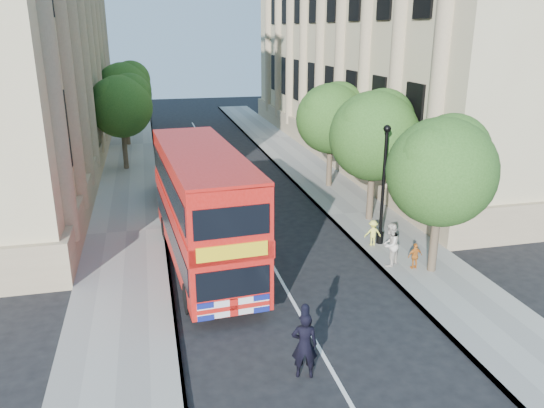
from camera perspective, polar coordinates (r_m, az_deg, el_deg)
ground at (r=16.95m, az=4.17°, el=-13.66°), size 120.00×120.00×0.00m
pavement_right at (r=27.28m, az=9.45°, el=-1.00°), size 3.50×80.00×0.12m
pavement_left at (r=25.32m, az=-15.39°, el=-2.96°), size 3.50×80.00×0.12m
building_right at (r=41.87m, az=13.16°, el=17.90°), size 12.00×38.00×18.00m
tree_right_near at (r=20.19m, az=17.86°, el=3.92°), size 4.00×4.00×6.08m
tree_right_mid at (r=25.35m, az=11.00°, el=7.71°), size 4.20×4.20×6.37m
tree_right_far at (r=30.86m, az=6.42°, el=9.53°), size 4.00×4.00×6.15m
tree_left_far at (r=36.02m, az=-15.88°, el=10.42°), size 4.00×4.00×6.30m
tree_left_back at (r=43.94m, az=-15.59°, el=12.09°), size 4.20×4.20×6.65m
lamp_post at (r=22.77m, az=11.85°, el=1.45°), size 0.32×0.32×5.16m
double_decker_bus at (r=20.48m, az=-7.43°, el=-0.14°), size 3.28×10.07×4.58m
box_van at (r=29.75m, az=-9.89°, el=3.09°), size 1.92×4.62×2.63m
police_constable at (r=14.61m, az=3.51°, el=-14.90°), size 0.79×0.62×1.93m
woman_pedestrian at (r=21.15m, az=12.60°, el=-4.29°), size 1.07×1.06×1.74m
child_a at (r=21.25m, az=15.13°, el=-5.42°), size 0.63×0.30×1.04m
child_b at (r=23.08m, az=10.79°, el=-3.06°), size 0.76×0.49×1.12m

